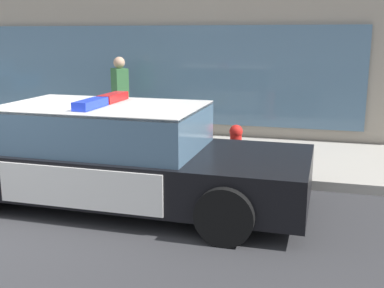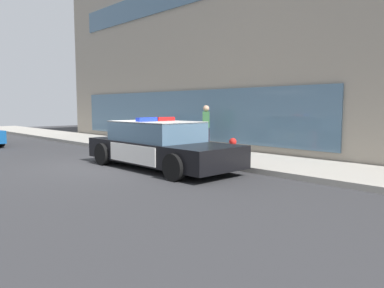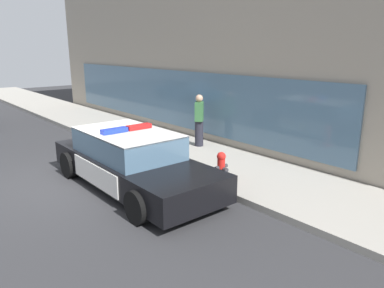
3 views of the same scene
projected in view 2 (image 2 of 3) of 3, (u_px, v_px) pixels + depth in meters
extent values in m
plane|color=#303033|center=(107.00, 166.00, 11.20)|extent=(48.00, 48.00, 0.00)
cube|color=#A39E93|center=(193.00, 153.00, 13.69)|extent=(48.00, 2.88, 0.15)
cube|color=gray|center=(297.00, 47.00, 17.40)|extent=(25.36, 10.04, 9.26)
cube|color=slate|center=(176.00, 115.00, 16.44)|extent=(15.22, 0.08, 2.10)
cube|color=black|center=(161.00, 151.00, 10.71)|extent=(5.18, 1.91, 0.60)
cube|color=silver|center=(200.00, 151.00, 9.49)|extent=(1.77, 1.84, 0.05)
cube|color=silver|center=(126.00, 141.00, 12.00)|extent=(1.46, 1.84, 0.05)
cube|color=silver|center=(182.00, 149.00, 11.43)|extent=(2.17, 0.05, 0.51)
cube|color=silver|center=(131.00, 154.00, 10.14)|extent=(2.17, 0.05, 0.51)
cube|color=yellow|center=(183.00, 148.00, 11.44)|extent=(0.22, 0.01, 0.26)
cube|color=slate|center=(156.00, 132.00, 10.80)|extent=(2.70, 1.70, 0.60)
cube|color=silver|center=(156.00, 122.00, 10.77)|extent=(2.70, 1.70, 0.04)
cube|color=red|center=(165.00, 119.00, 10.99)|extent=(0.20, 0.64, 0.11)
cube|color=blue|center=(147.00, 119.00, 10.53)|extent=(0.20, 0.64, 0.11)
cylinder|color=black|center=(225.00, 160.00, 10.12)|extent=(0.68, 0.23, 0.68)
cylinder|color=black|center=(174.00, 167.00, 8.85)|extent=(0.68, 0.23, 0.68)
cylinder|color=black|center=(151.00, 149.00, 12.59)|extent=(0.68, 0.23, 0.68)
cylinder|color=black|center=(103.00, 154.00, 11.32)|extent=(0.68, 0.23, 0.68)
cylinder|color=red|center=(233.00, 160.00, 10.94)|extent=(0.28, 0.28, 0.10)
cylinder|color=red|center=(233.00, 151.00, 10.91)|extent=(0.19, 0.19, 0.45)
sphere|color=red|center=(233.00, 142.00, 10.88)|extent=(0.22, 0.22, 0.22)
cylinder|color=#333338|center=(233.00, 139.00, 10.87)|extent=(0.06, 0.06, 0.05)
cylinder|color=#333338|center=(230.00, 151.00, 10.81)|extent=(0.09, 0.10, 0.09)
cylinder|color=#333338|center=(236.00, 150.00, 11.01)|extent=(0.09, 0.10, 0.09)
cylinder|color=#333338|center=(237.00, 152.00, 10.81)|extent=(0.10, 0.12, 0.12)
cylinder|color=black|center=(1.00, 140.00, 16.48)|extent=(0.64, 0.21, 0.64)
cylinder|color=#23232D|center=(206.00, 139.00, 14.13)|extent=(0.28, 0.28, 0.85)
cube|color=#336638|center=(206.00, 120.00, 14.06)|extent=(0.46, 0.47, 0.62)
sphere|color=tan|center=(206.00, 108.00, 14.02)|extent=(0.24, 0.24, 0.24)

